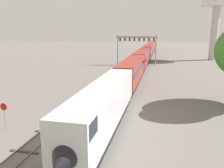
{
  "coord_description": "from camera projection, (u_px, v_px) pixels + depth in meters",
  "views": [
    {
      "loc": [
        7.51,
        -17.67,
        9.98
      ],
      "look_at": [
        1.0,
        12.0,
        3.0
      ],
      "focal_mm": 36.97,
      "sensor_mm": 36.0,
      "label": 1
    }
  ],
  "objects": [
    {
      "name": "signal_gantry",
      "position": [
        137.0,
        43.0,
        68.81
      ],
      "size": [
        12.1,
        0.49,
        8.88
      ],
      "color": "#999BA0",
      "rests_on": "ground"
    },
    {
      "name": "track_near",
      "position": [
        118.0,
        71.0,
        59.42
      ],
      "size": [
        2.6,
        160.0,
        0.16
      ],
      "color": "slate",
      "rests_on": "ground"
    },
    {
      "name": "ground_plane",
      "position": [
        72.0,
        145.0,
        20.62
      ],
      "size": [
        400.0,
        400.0,
        0.0
      ],
      "primitive_type": "plane",
      "color": "slate"
    },
    {
      "name": "passenger_train",
      "position": [
        145.0,
        55.0,
        72.86
      ],
      "size": [
        3.04,
        124.45,
        4.8
      ],
      "color": "silver",
      "rests_on": "ground"
    },
    {
      "name": "stop_sign",
      "position": [
        4.0,
        113.0,
        23.49
      ],
      "size": [
        0.76,
        0.08,
        2.88
      ],
      "color": "gray",
      "rests_on": "ground"
    },
    {
      "name": "track_main",
      "position": [
        146.0,
        61.0,
        77.31
      ],
      "size": [
        2.6,
        200.0,
        0.16
      ],
      "color": "slate",
      "rests_on": "ground"
    },
    {
      "name": "water_tower",
      "position": [
        217.0,
        2.0,
        77.79
      ],
      "size": [
        10.51,
        10.51,
        24.68
      ],
      "color": "beige",
      "rests_on": "ground"
    }
  ]
}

